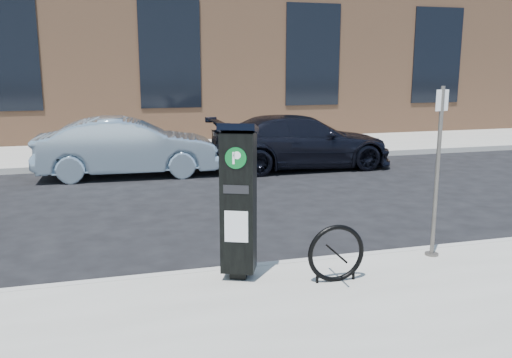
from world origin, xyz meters
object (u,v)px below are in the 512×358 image
object	(u,v)px
parking_kiosk	(238,200)
bike_rack	(336,254)
sign_pole	(437,174)
car_dark	(301,142)
car_silver	(128,147)

from	to	relation	value
parking_kiosk	bike_rack	bearing A→B (deg)	1.02
sign_pole	car_dark	xyz separation A→B (m)	(0.80, 7.15, -0.56)
bike_rack	parking_kiosk	bearing A→B (deg)	159.82
parking_kiosk	sign_pole	bearing A→B (deg)	24.16
car_silver	parking_kiosk	bearing A→B (deg)	-170.44
bike_rack	car_dark	size ratio (longest dim) A/B	0.14
car_dark	parking_kiosk	bearing A→B (deg)	155.14
sign_pole	car_silver	bearing A→B (deg)	104.35
parking_kiosk	car_dark	distance (m)	7.99
bike_rack	car_dark	distance (m)	7.99
car_dark	car_silver	bearing A→B (deg)	88.66
car_dark	bike_rack	bearing A→B (deg)	163.28
bike_rack	car_dark	bearing A→B (deg)	74.41
bike_rack	car_dark	world-z (taller)	car_dark
parking_kiosk	car_silver	distance (m)	7.42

